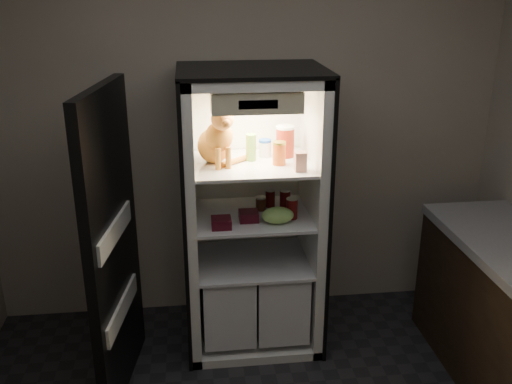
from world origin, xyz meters
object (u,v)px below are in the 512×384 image
Objects in this scene: salsa_jar at (279,153)px; condiment_jar at (261,203)px; soda_can_a at (270,198)px; berry_box_right at (249,216)px; parmesan_shaker at (251,147)px; refrigerator at (252,231)px; mayo_tub at (265,148)px; tabby_cat at (217,140)px; berry_box_left at (221,223)px; soda_can_b at (285,200)px; cream_carton at (300,161)px; grape_bag at (278,215)px; pepper_jar at (285,141)px; soda_can_c at (292,208)px.

salsa_jar is 0.41m from condiment_jar.
condiment_jar is at bearing -143.54° from soda_can_a.
soda_can_a is 0.27m from berry_box_right.
refrigerator is at bearing 75.36° from parmesan_shaker.
parmesan_shaker is 1.51× the size of mayo_tub.
tabby_cat is 0.51m from berry_box_left.
tabby_cat reaches higher than parmesan_shaker.
salsa_jar is 1.59× the size of condiment_jar.
refrigerator is at bearing -179.35° from soda_can_b.
parmesan_shaker reaches higher than cream_carton.
mayo_tub is 0.37m from soda_can_b.
salsa_jar reaches higher than soda_can_b.
parmesan_shaker is 0.46m from grape_bag.
condiment_jar is (-0.16, 0.00, -0.02)m from soda_can_b.
parmesan_shaker is 1.46× the size of soda_can_a.
cream_carton is (0.04, -0.30, -0.04)m from pepper_jar.
salsa_jar is at bearing -25.19° from tabby_cat.
refrigerator is 0.57m from mayo_tub.
salsa_jar is at bearing 78.60° from grape_bag.
grape_bag is at bearing -107.59° from pepper_jar.
cream_carton is (0.27, -0.24, -0.03)m from parmesan_shaker.
soda_can_a is 1.27× the size of condiment_jar.
condiment_jar is 0.77× the size of berry_box_right.
parmesan_shaker is at bearing 137.97° from cream_carton.
condiment_jar is (-0.16, -0.04, -0.41)m from pepper_jar.
refrigerator is 13.94× the size of soda_can_c.
grape_bag is at bearing 4.46° from berry_box_left.
grape_bag is (-0.02, -0.10, -0.37)m from salsa_jar.
salsa_jar is 1.22× the size of berry_box_right.
pepper_jar is at bearing 68.81° from salsa_jar.
refrigerator is at bearing 136.10° from cream_carton.
mayo_tub reaches higher than soda_can_a.
mayo_tub is at bearing 4.54° from tabby_cat.
tabby_cat is 0.60m from grape_bag.
mayo_tub reaches higher than grape_bag.
soda_can_c reaches higher than berry_box_right.
mayo_tub is 0.87× the size of soda_can_b.
grape_bag is at bearing -110.72° from soda_can_b.
cream_carton reaches higher than condiment_jar.
grape_bag is at bearing -57.67° from refrigerator.
berry_box_left is at bearing -150.21° from soda_can_b.
parmesan_shaker is 1.43× the size of berry_box_right.
soda_can_b is (0.44, 0.06, -0.44)m from tabby_cat.
soda_can_a is 0.97× the size of berry_box_left.
soda_can_a is at bearing 116.60° from soda_can_c.
parmesan_shaker reaches higher than soda_can_b.
berry_box_left is at bearing -138.85° from soda_can_a.
parmesan_shaker is at bearing -153.56° from soda_can_a.
tabby_cat reaches higher than berry_box_right.
grape_bag reaches higher than berry_box_left.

